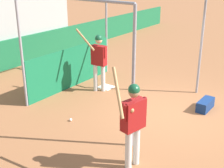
# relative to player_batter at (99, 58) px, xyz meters

# --- Properties ---
(ground_plane) EXTENTS (60.00, 60.00, 0.00)m
(ground_plane) POSITION_rel_player_batter_xyz_m (-0.14, -2.48, -1.09)
(ground_plane) COLOR #935B38
(outfield_wall) EXTENTS (24.00, 0.12, 1.11)m
(outfield_wall) POSITION_rel_player_batter_xyz_m (-0.14, 4.16, -0.53)
(outfield_wall) COLOR #196038
(outfield_wall) RESTS_ON ground
(batting_cage) EXTENTS (3.81, 3.57, 3.08)m
(batting_cage) POSITION_rel_player_batter_xyz_m (-0.21, 0.31, 0.19)
(batting_cage) COLOR gray
(batting_cage) RESTS_ON ground
(home_plate) EXTENTS (0.44, 0.44, 0.02)m
(home_plate) POSITION_rel_player_batter_xyz_m (0.36, -0.01, -1.08)
(home_plate) COLOR white
(home_plate) RESTS_ON ground
(player_batter) EXTENTS (0.54, 0.92, 1.95)m
(player_batter) POSITION_rel_player_batter_xyz_m (0.00, 0.00, 0.00)
(player_batter) COLOR silver
(player_batter) RESTS_ON ground
(player_waiting) EXTENTS (0.85, 0.50, 2.07)m
(player_waiting) POSITION_rel_player_batter_xyz_m (-2.72, -2.96, -0.03)
(player_waiting) COLOR silver
(player_waiting) RESTS_ON ground
(equipment_bag) EXTENTS (0.70, 0.28, 0.28)m
(equipment_bag) POSITION_rel_player_batter_xyz_m (0.64, -3.20, -0.95)
(equipment_bag) COLOR navy
(equipment_bag) RESTS_ON ground
(baseball) EXTENTS (0.07, 0.07, 0.07)m
(baseball) POSITION_rel_player_batter_xyz_m (-2.04, -0.68, -1.05)
(baseball) COLOR white
(baseball) RESTS_ON ground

